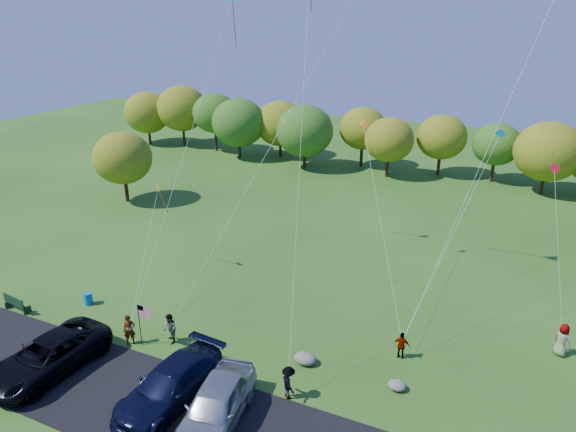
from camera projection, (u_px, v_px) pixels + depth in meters
name	position (u px, v px, depth m)	size (l,w,h in m)	color
ground	(225.00, 365.00, 27.08)	(140.00, 140.00, 0.00)	#295217
asphalt_lane	(180.00, 415.00, 23.68)	(44.00, 6.00, 0.06)	black
treeline	(386.00, 138.00, 56.00)	(75.58, 27.75, 8.10)	#351F13
minivan_dark	(48.00, 356.00, 26.28)	(2.98, 6.47, 1.80)	black
minivan_navy	(170.00, 385.00, 24.21)	(2.54, 6.26, 1.82)	black
minivan_silver	(216.00, 405.00, 22.85)	(2.32, 5.77, 1.97)	#A6ADB1
flyer_a	(129.00, 330.00, 28.54)	(0.65, 0.43, 1.79)	#4C4C59
flyer_b	(170.00, 329.00, 28.66)	(0.87, 0.68, 1.79)	#4C4C59
flyer_c	(289.00, 383.00, 24.50)	(1.13, 0.65, 1.75)	#4C4C59
flyer_d	(402.00, 345.00, 27.42)	(0.91, 0.38, 1.56)	#4C4C59
flyer_e	(562.00, 340.00, 27.60)	(0.93, 0.60, 1.90)	#4C4C59
park_bench	(15.00, 303.00, 31.80)	(1.96, 0.59, 1.08)	#13351A
trash_barrel	(88.00, 299.00, 32.65)	(0.53, 0.53, 0.80)	blue
flag_assembly	(143.00, 316.00, 27.93)	(0.97, 0.63, 2.62)	black
boulder_near	(305.00, 359.00, 27.15)	(1.19, 0.93, 0.60)	gray
boulder_far	(397.00, 385.00, 25.28)	(0.90, 0.75, 0.47)	slate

